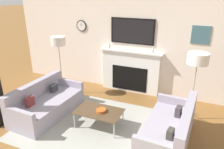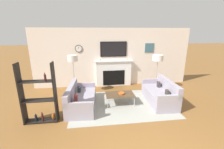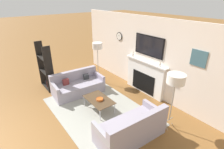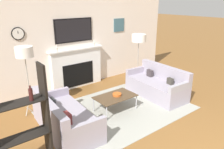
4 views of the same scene
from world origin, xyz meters
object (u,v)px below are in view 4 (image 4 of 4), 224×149
object	(u,v)px
couch_right	(157,86)
coffee_table	(115,97)
decorative_bowl	(117,94)
shelf_unit	(18,132)
floor_lamp_right	(139,39)
couch_left	(64,119)
floor_lamp_left	(24,53)

from	to	relation	value
couch_right	coffee_table	xyz separation A→B (m)	(-1.50, 0.03, 0.07)
decorative_bowl	shelf_unit	world-z (taller)	shelf_unit
floor_lamp_right	shelf_unit	size ratio (longest dim) A/B	0.91
coffee_table	shelf_unit	size ratio (longest dim) A/B	0.57
couch_right	coffee_table	world-z (taller)	couch_right
couch_left	floor_lamp_right	size ratio (longest dim) A/B	1.15
couch_left	floor_lamp_right	xyz separation A→B (m)	(3.19, 1.10, 1.18)
floor_lamp_left	couch_left	bearing A→B (deg)	-74.64
couch_right	decorative_bowl	world-z (taller)	couch_right
decorative_bowl	couch_left	bearing A→B (deg)	-179.19
couch_right	floor_lamp_right	bearing A→B (deg)	74.50
floor_lamp_left	floor_lamp_right	xyz separation A→B (m)	(3.50, 0.00, -0.05)
couch_left	couch_right	world-z (taller)	couch_right
floor_lamp_left	couch_right	bearing A→B (deg)	-19.17
couch_left	decorative_bowl	world-z (taller)	couch_left
couch_left	floor_lamp_right	bearing A→B (deg)	19.07
couch_left	coffee_table	world-z (taller)	couch_left
coffee_table	shelf_unit	distance (m)	2.59
couch_right	couch_left	bearing A→B (deg)	179.91
couch_left	shelf_unit	xyz separation A→B (m)	(-1.05, -0.75, 0.51)
couch_left	shelf_unit	distance (m)	1.39
floor_lamp_left	shelf_unit	xyz separation A→B (m)	(-0.75, -1.85, -0.72)
decorative_bowl	floor_lamp_right	world-z (taller)	floor_lamp_right
shelf_unit	couch_right	bearing A→B (deg)	10.67
couch_right	floor_lamp_left	size ratio (longest dim) A/B	1.08
decorative_bowl	couch_right	bearing A→B (deg)	-0.98
couch_left	couch_right	size ratio (longest dim) A/B	1.03
couch_right	floor_lamp_right	distance (m)	1.63
couch_left	decorative_bowl	bearing A→B (deg)	0.81
floor_lamp_right	floor_lamp_left	bearing A→B (deg)	-180.00
decorative_bowl	floor_lamp_left	bearing A→B (deg)	148.11
floor_lamp_left	coffee_table	bearing A→B (deg)	-32.70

